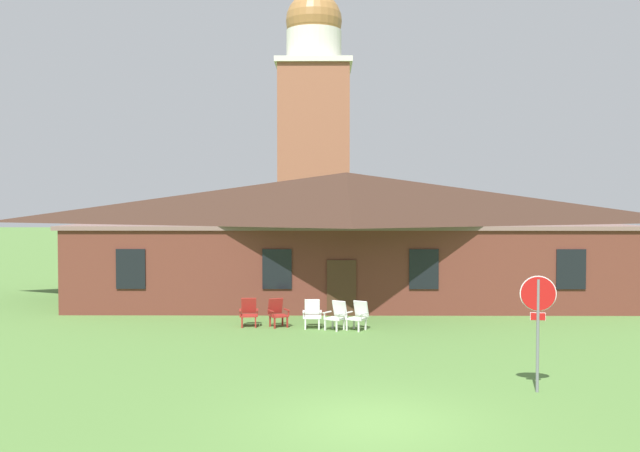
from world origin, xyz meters
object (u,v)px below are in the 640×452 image
(lawn_chair_near_door, at_px, (277,312))
(lawn_chair_middle, at_px, (337,315))
(stop_sign, at_px, (538,310))
(lawn_chair_by_porch, at_px, (249,312))
(lawn_chair_right_end, at_px, (358,315))
(lawn_chair_left_end, at_px, (312,313))

(lawn_chair_near_door, height_order, lawn_chair_middle, same)
(stop_sign, height_order, lawn_chair_by_porch, stop_sign)
(stop_sign, xyz_separation_m, lawn_chair_near_door, (-6.44, 8.36, -1.37))
(lawn_chair_right_end, bearing_deg, lawn_chair_middle, 177.24)
(stop_sign, distance_m, lawn_chair_near_door, 10.64)
(lawn_chair_middle, relative_size, lawn_chair_right_end, 1.00)
(lawn_chair_right_end, bearing_deg, lawn_chair_left_end, 167.26)
(stop_sign, bearing_deg, lawn_chair_by_porch, 131.39)
(lawn_chair_by_porch, distance_m, lawn_chair_near_door, 0.99)
(lawn_chair_near_door, relative_size, lawn_chair_middle, 1.00)
(lawn_chair_near_door, relative_size, lawn_chair_right_end, 1.00)
(lawn_chair_near_door, height_order, lawn_chair_left_end, same)
(lawn_chair_near_door, xyz_separation_m, lawn_chair_right_end, (2.75, -0.60, 0.00))
(stop_sign, relative_size, lawn_chair_by_porch, 2.76)
(lawn_chair_left_end, bearing_deg, lawn_chair_near_door, 168.24)
(stop_sign, xyz_separation_m, lawn_chair_right_end, (-3.69, 7.76, -1.37))
(lawn_chair_left_end, xyz_separation_m, lawn_chair_right_end, (1.55, -0.35, 0.00))
(stop_sign, relative_size, lawn_chair_left_end, 2.76)
(lawn_chair_right_end, bearing_deg, lawn_chair_near_door, 167.68)
(lawn_chair_by_porch, bearing_deg, lawn_chair_middle, -11.90)
(lawn_chair_left_end, distance_m, lawn_chair_middle, 0.89)
(lawn_chair_near_door, relative_size, lawn_chair_left_end, 1.00)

